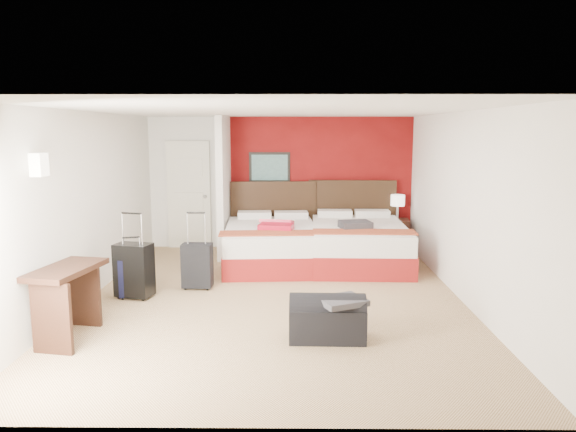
{
  "coord_description": "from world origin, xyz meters",
  "views": [
    {
      "loc": [
        0.26,
        -7.09,
        2.26
      ],
      "look_at": [
        0.17,
        0.8,
        1.0
      ],
      "focal_mm": 33.84,
      "sensor_mm": 36.0,
      "label": 1
    }
  ],
  "objects_px": {
    "bed_left": "(271,245)",
    "bed_right": "(359,245)",
    "desk": "(68,303)",
    "duffel_bag": "(327,321)",
    "red_suitcase_open": "(277,225)",
    "table_lamp": "(397,207)",
    "suitcase_navy": "(133,279)",
    "suitcase_black": "(134,272)",
    "nightstand": "(397,235)",
    "suitcase_charcoal": "(197,267)"
  },
  "relations": [
    {
      "from": "bed_right",
      "to": "suitcase_black",
      "type": "distance_m",
      "value": 3.78
    },
    {
      "from": "bed_left",
      "to": "bed_right",
      "type": "distance_m",
      "value": 1.49
    },
    {
      "from": "bed_right",
      "to": "desk",
      "type": "bearing_deg",
      "value": -135.07
    },
    {
      "from": "bed_left",
      "to": "red_suitcase_open",
      "type": "height_order",
      "value": "red_suitcase_open"
    },
    {
      "from": "table_lamp",
      "to": "suitcase_navy",
      "type": "height_order",
      "value": "table_lamp"
    },
    {
      "from": "table_lamp",
      "to": "duffel_bag",
      "type": "relative_size",
      "value": 0.56
    },
    {
      "from": "table_lamp",
      "to": "suitcase_black",
      "type": "xyz_separation_m",
      "value": [
        -4.09,
        -2.89,
        -0.48
      ]
    },
    {
      "from": "red_suitcase_open",
      "to": "suitcase_navy",
      "type": "distance_m",
      "value": 2.62
    },
    {
      "from": "bed_left",
      "to": "duffel_bag",
      "type": "height_order",
      "value": "bed_left"
    },
    {
      "from": "suitcase_black",
      "to": "suitcase_navy",
      "type": "height_order",
      "value": "suitcase_black"
    },
    {
      "from": "red_suitcase_open",
      "to": "table_lamp",
      "type": "height_order",
      "value": "table_lamp"
    },
    {
      "from": "nightstand",
      "to": "suitcase_black",
      "type": "height_order",
      "value": "suitcase_black"
    },
    {
      "from": "red_suitcase_open",
      "to": "suitcase_black",
      "type": "bearing_deg",
      "value": -127.73
    },
    {
      "from": "desk",
      "to": "suitcase_navy",
      "type": "bearing_deg",
      "value": 90.17
    },
    {
      "from": "suitcase_charcoal",
      "to": "desk",
      "type": "distance_m",
      "value": 2.19
    },
    {
      "from": "suitcase_black",
      "to": "suitcase_navy",
      "type": "xyz_separation_m",
      "value": [
        -0.02,
        0.01,
        -0.1
      ]
    },
    {
      "from": "suitcase_charcoal",
      "to": "suitcase_navy",
      "type": "relative_size",
      "value": 1.22
    },
    {
      "from": "suitcase_navy",
      "to": "desk",
      "type": "xyz_separation_m",
      "value": [
        -0.26,
        -1.48,
        0.15
      ]
    },
    {
      "from": "bed_left",
      "to": "suitcase_charcoal",
      "type": "relative_size",
      "value": 3.49
    },
    {
      "from": "red_suitcase_open",
      "to": "duffel_bag",
      "type": "relative_size",
      "value": 0.92
    },
    {
      "from": "nightstand",
      "to": "table_lamp",
      "type": "relative_size",
      "value": 1.32
    },
    {
      "from": "nightstand",
      "to": "table_lamp",
      "type": "xyz_separation_m",
      "value": [
        0.0,
        0.0,
        0.53
      ]
    },
    {
      "from": "nightstand",
      "to": "suitcase_navy",
      "type": "bearing_deg",
      "value": -140.67
    },
    {
      "from": "bed_left",
      "to": "nightstand",
      "type": "distance_m",
      "value": 2.53
    },
    {
      "from": "suitcase_charcoal",
      "to": "desk",
      "type": "xyz_separation_m",
      "value": [
        -1.06,
        -1.91,
        0.09
      ]
    },
    {
      "from": "table_lamp",
      "to": "suitcase_charcoal",
      "type": "bearing_deg",
      "value": -143.55
    },
    {
      "from": "red_suitcase_open",
      "to": "table_lamp",
      "type": "xyz_separation_m",
      "value": [
        2.21,
        1.12,
        0.14
      ]
    },
    {
      "from": "suitcase_black",
      "to": "suitcase_charcoal",
      "type": "relative_size",
      "value": 1.15
    },
    {
      "from": "suitcase_navy",
      "to": "suitcase_black",
      "type": "bearing_deg",
      "value": -41.24
    },
    {
      "from": "desk",
      "to": "red_suitcase_open",
      "type": "bearing_deg",
      "value": 66.47
    },
    {
      "from": "suitcase_black",
      "to": "bed_left",
      "type": "bearing_deg",
      "value": 60.67
    },
    {
      "from": "duffel_bag",
      "to": "desk",
      "type": "height_order",
      "value": "desk"
    },
    {
      "from": "suitcase_black",
      "to": "duffel_bag",
      "type": "relative_size",
      "value": 0.87
    },
    {
      "from": "suitcase_black",
      "to": "duffel_bag",
      "type": "distance_m",
      "value": 2.92
    },
    {
      "from": "bed_left",
      "to": "desk",
      "type": "height_order",
      "value": "desk"
    },
    {
      "from": "nightstand",
      "to": "suitcase_navy",
      "type": "xyz_separation_m",
      "value": [
        -4.11,
        -2.87,
        -0.05
      ]
    },
    {
      "from": "bed_right",
      "to": "nightstand",
      "type": "bearing_deg",
      "value": 51.31
    },
    {
      "from": "red_suitcase_open",
      "to": "bed_left",
      "type": "bearing_deg",
      "value": 144.01
    },
    {
      "from": "suitcase_black",
      "to": "suitcase_navy",
      "type": "bearing_deg",
      "value": 167.48
    },
    {
      "from": "bed_right",
      "to": "suitcase_navy",
      "type": "bearing_deg",
      "value": -148.69
    },
    {
      "from": "bed_left",
      "to": "suitcase_charcoal",
      "type": "distance_m",
      "value": 1.74
    },
    {
      "from": "nightstand",
      "to": "table_lamp",
      "type": "height_order",
      "value": "table_lamp"
    },
    {
      "from": "bed_right",
      "to": "suitcase_navy",
      "type": "height_order",
      "value": "bed_right"
    },
    {
      "from": "table_lamp",
      "to": "duffel_bag",
      "type": "distance_m",
      "value": 4.66
    },
    {
      "from": "duffel_bag",
      "to": "desk",
      "type": "xyz_separation_m",
      "value": [
        -2.81,
        -0.01,
        0.19
      ]
    },
    {
      "from": "suitcase_black",
      "to": "desk",
      "type": "height_order",
      "value": "desk"
    },
    {
      "from": "bed_left",
      "to": "bed_right",
      "type": "xyz_separation_m",
      "value": [
        1.49,
        0.04,
        0.01
      ]
    },
    {
      "from": "nightstand",
      "to": "table_lamp",
      "type": "distance_m",
      "value": 0.53
    },
    {
      "from": "suitcase_charcoal",
      "to": "bed_right",
      "type": "bearing_deg",
      "value": 33.05
    },
    {
      "from": "red_suitcase_open",
      "to": "table_lamp",
      "type": "relative_size",
      "value": 1.64
    }
  ]
}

